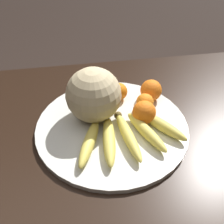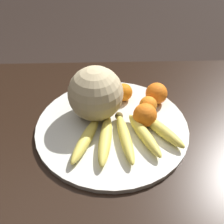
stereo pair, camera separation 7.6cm
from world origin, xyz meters
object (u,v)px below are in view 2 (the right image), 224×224
(fruit_bowl, at_px, (112,126))
(banana_bunch, at_px, (124,136))
(kitchen_table, at_px, (101,160))
(orange_front_right, at_px, (156,94))
(orange_back_left, at_px, (148,105))
(melon, at_px, (96,94))
(orange_mid_center, at_px, (124,92))
(orange_front_left, at_px, (145,115))

(fruit_bowl, distance_m, banana_bunch, 0.08)
(kitchen_table, distance_m, orange_front_right, 0.28)
(orange_back_left, bearing_deg, melon, 3.43)
(kitchen_table, xyz_separation_m, orange_front_right, (-0.19, -0.15, 0.15))
(kitchen_table, bearing_deg, orange_back_left, -146.42)
(banana_bunch, xyz_separation_m, orange_mid_center, (-0.01, -0.19, 0.01))
(kitchen_table, distance_m, fruit_bowl, 0.12)
(kitchen_table, height_order, orange_back_left, orange_back_left)
(melon, distance_m, orange_front_right, 0.21)
(melon, xyz_separation_m, orange_back_left, (-0.16, -0.01, -0.06))
(melon, xyz_separation_m, orange_front_right, (-0.20, -0.06, -0.05))
(orange_front_right, relative_size, orange_mid_center, 1.22)
(melon, bearing_deg, banana_bunch, 124.70)
(orange_front_right, bearing_deg, banana_bunch, 55.67)
(orange_front_left, distance_m, orange_front_right, 0.12)
(banana_bunch, relative_size, orange_mid_center, 5.56)
(fruit_bowl, distance_m, orange_mid_center, 0.14)
(banana_bunch, bearing_deg, orange_front_left, 127.26)
(melon, bearing_deg, fruit_bowl, 135.56)
(orange_front_left, bearing_deg, orange_front_right, -115.78)
(fruit_bowl, height_order, banana_bunch, banana_bunch)
(kitchen_table, distance_m, melon, 0.22)
(kitchen_table, xyz_separation_m, orange_front_left, (-0.14, -0.05, 0.15))
(fruit_bowl, distance_m, orange_front_right, 0.19)
(fruit_bowl, xyz_separation_m, orange_back_left, (-0.12, -0.06, 0.03))
(orange_front_left, distance_m, orange_back_left, 0.06)
(banana_bunch, height_order, orange_front_left, orange_front_left)
(melon, distance_m, banana_bunch, 0.15)
(banana_bunch, xyz_separation_m, orange_back_left, (-0.08, -0.12, 0.01))
(banana_bunch, height_order, orange_front_right, orange_front_right)
(melon, xyz_separation_m, orange_mid_center, (-0.09, -0.08, -0.05))
(kitchen_table, height_order, banana_bunch, banana_bunch)
(banana_bunch, bearing_deg, orange_mid_center, 168.83)
(fruit_bowl, bearing_deg, kitchen_table, 50.43)
(orange_front_left, bearing_deg, banana_bunch, 44.98)
(banana_bunch, bearing_deg, fruit_bowl, -162.73)
(melon, relative_size, orange_mid_center, 2.82)
(orange_back_left, bearing_deg, orange_front_left, 72.40)
(kitchen_table, height_order, orange_front_left, orange_front_left)
(orange_mid_center, bearing_deg, kitchen_table, 64.67)
(kitchen_table, relative_size, orange_back_left, 22.97)
(orange_mid_center, bearing_deg, melon, 40.91)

